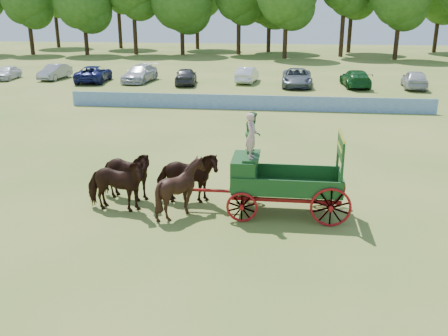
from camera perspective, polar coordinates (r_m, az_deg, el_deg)
ground at (r=18.64m, az=1.40°, el=-4.49°), size 160.00×160.00×0.00m
horse_lead_left at (r=18.35m, az=-12.29°, el=-1.93°), size 2.44×1.23×2.01m
horse_lead_right at (r=19.33m, az=-11.24°, el=-0.82°), size 2.55×1.54×2.01m
horse_wheel_left at (r=17.72m, az=-4.93°, el=-2.29°), size 2.11×1.95×2.01m
horse_wheel_right at (r=18.73m, az=-4.24°, el=-1.13°), size 2.47×1.31×2.01m
farm_dray at (r=17.70m, az=4.85°, el=-0.26°), size 5.99×2.00×3.72m
sponsor_banner at (r=35.84m, az=2.71°, el=7.50°), size 26.00×0.08×1.05m
parked_cars at (r=47.18m, az=7.62°, el=10.27°), size 55.61×6.94×1.64m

